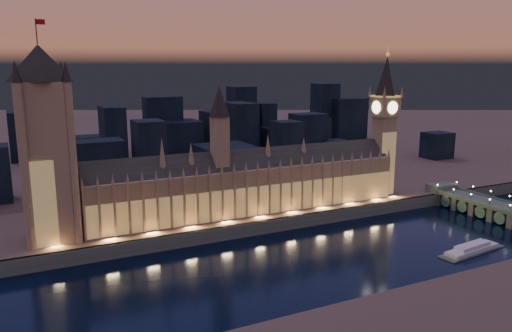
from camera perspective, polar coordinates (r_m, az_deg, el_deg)
name	(u,v)px	position (r m, az deg, el deg)	size (l,w,h in m)	color
ground_plane	(295,258)	(261.79, 4.44, -10.46)	(2000.00, 2000.00, 0.00)	black
north_bank	(109,131)	(744.65, -16.47, 3.83)	(2000.00, 960.00, 8.00)	brown
embankment_wall	(259,228)	(294.12, 0.34, -7.08)	(2000.00, 2.50, 8.00)	#415243
palace_of_westminster	(249,183)	(307.44, -0.76, -1.92)	(202.00, 22.34, 78.00)	#937557
victoria_tower	(45,135)	(272.60, -22.96, 3.30)	(31.68, 31.68, 111.58)	#937557
elizabeth_tower	(385,114)	(358.25, 14.50, 5.82)	(18.00, 18.00, 101.53)	#937557
westminster_bridge	(499,212)	(354.36, 26.06, -4.70)	(19.58, 113.00, 15.90)	#415243
river_boat	(472,249)	(292.32, 23.46, -8.70)	(44.50, 14.98, 4.50)	#415243
city_backdrop	(192,135)	(486.26, -7.31, 3.50)	(476.32, 215.63, 77.86)	black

